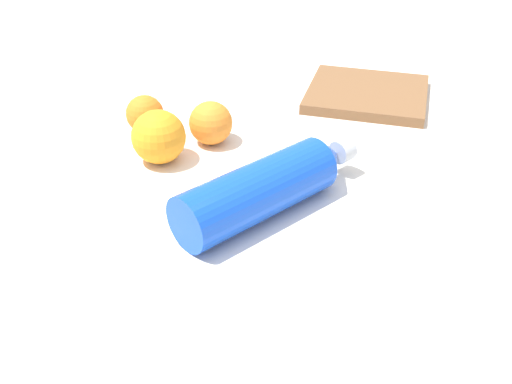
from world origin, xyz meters
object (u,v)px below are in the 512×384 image
at_px(water_bottle, 269,186).
at_px(orange_2, 145,114).
at_px(orange_1, 159,137).
at_px(orange_0, 211,123).
at_px(cutting_board, 367,94).

bearing_deg(water_bottle, orange_2, 89.28).
bearing_deg(orange_1, orange_0, -146.86).
relative_size(water_bottle, orange_2, 4.32).
xyz_separation_m(water_bottle, orange_0, (0.07, -0.19, -0.00)).
distance_m(water_bottle, orange_1, 0.20).
relative_size(orange_1, cutting_board, 0.38).
height_order(water_bottle, orange_2, water_bottle).
distance_m(orange_0, orange_1, 0.09).
height_order(water_bottle, orange_0, water_bottle).
bearing_deg(water_bottle, cutting_board, 21.26).
bearing_deg(orange_1, water_bottle, 135.35).
height_order(orange_0, orange_2, orange_0).
relative_size(water_bottle, cutting_board, 1.26).
xyz_separation_m(water_bottle, cutting_board, (-0.22, -0.33, -0.03)).
distance_m(orange_1, orange_2, 0.10).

